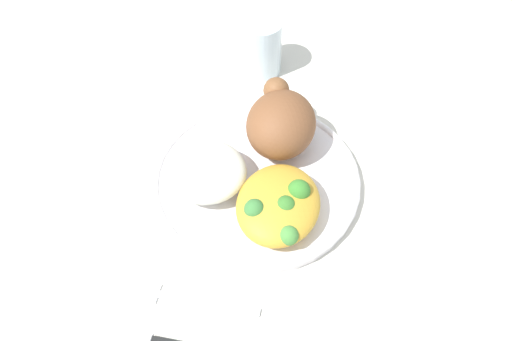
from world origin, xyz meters
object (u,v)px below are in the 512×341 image
Objects in this scene: roasted_chicken at (281,123)px; mac_cheese_with_broccoli at (279,205)px; plate at (256,180)px; rice_pile at (206,171)px; water_glass at (261,47)px; fork at (184,299)px.

mac_cheese_with_broccoli is (-0.11, -0.02, -0.02)m from roasted_chicken.
plate is 0.07m from rice_pile.
plate is 3.07× the size of water_glass.
rice_pile is 0.67× the size of fork.
mac_cheese_with_broccoli is (-0.05, -0.04, 0.03)m from plate.
roasted_chicken reaches higher than mac_cheese_with_broccoli.
fork is (-0.16, 0.03, -0.01)m from plate.
rice_pile is 0.86× the size of mac_cheese_with_broccoli.
rice_pile reaches higher than fork.
roasted_chicken is (0.06, -0.02, 0.04)m from plate.
water_glass is at bearing 2.25° from fork.
rice_pile is 1.16× the size of water_glass.
plate is 1.76× the size of fork.
water_glass is (0.21, 0.05, 0.03)m from plate.
plate reaches higher than fork.
fork is at bearing 168.50° from plate.
plate is at bearing 39.70° from mac_cheese_with_broccoli.
roasted_chicken reaches higher than fork.
water_glass reaches higher than fork.
water_glass is at bearing 13.11° from plate.
mac_cheese_with_broccoli is 0.27m from water_glass.
roasted_chicken is at bearing 12.34° from mac_cheese_with_broccoli.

